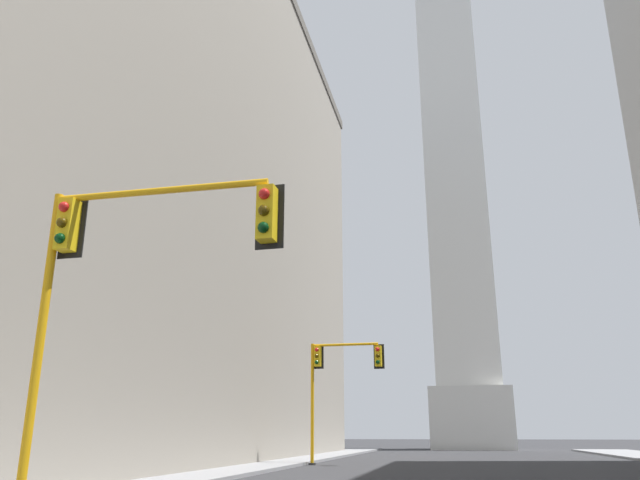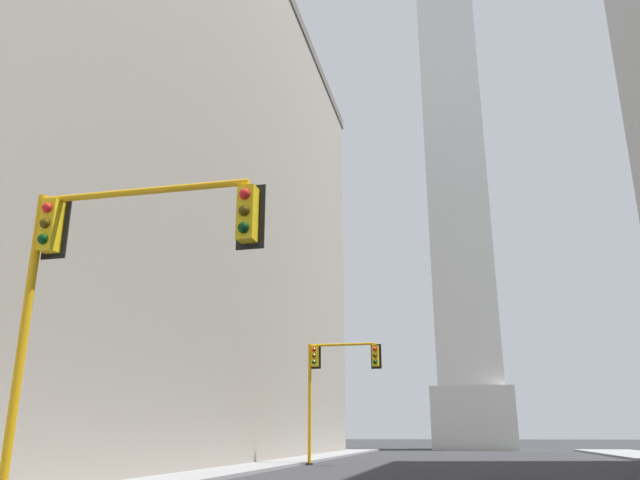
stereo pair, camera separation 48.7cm
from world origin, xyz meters
name	(u,v)px [view 2 (the right image)]	position (x,y,z in m)	size (l,w,h in m)	color
sidewalk_left	(203,471)	(-11.69, 24.61, 0.07)	(5.00, 82.05, 0.15)	gray
building_left	(106,184)	(-22.32, 31.65, 16.94)	(21.50, 52.76, 33.86)	gray
obelisk	(452,115)	(0.00, 68.37, 38.84)	(8.36, 8.36, 80.78)	silver
traffic_light_near_left	(104,260)	(-7.57, 9.19, 4.88)	(5.10, 0.50, 6.40)	orange
traffic_light_mid_left	(333,372)	(-7.63, 32.21, 4.80)	(4.15, 0.52, 6.35)	orange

